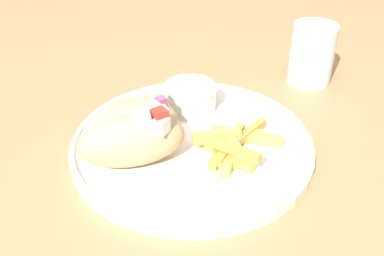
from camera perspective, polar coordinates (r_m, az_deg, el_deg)
The scene contains 7 objects.
table at distance 0.65m, azimuth -1.40°, elevation -6.44°, with size 1.38×1.38×0.74m.
plate at distance 0.59m, azimuth 0.00°, elevation -1.97°, with size 0.31×0.31×0.02m.
pita_sandwich_near at distance 0.53m, azimuth -7.55°, elevation -1.47°, with size 0.13×0.07×0.07m.
pita_sandwich_far at distance 0.57m, azimuth -6.75°, elevation 0.70°, with size 0.10×0.08×0.06m.
fries_pile at distance 0.56m, azimuth 5.01°, elevation -2.11°, with size 0.12×0.10×0.03m.
sauce_ramekin at distance 0.64m, azimuth -0.26°, elevation 4.13°, with size 0.08×0.08×0.04m.
water_glass at distance 0.76m, azimuth 14.93°, elevation 8.76°, with size 0.07×0.07×0.10m.
Camera 1 is at (-0.10, -0.48, 1.10)m, focal length 42.00 mm.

